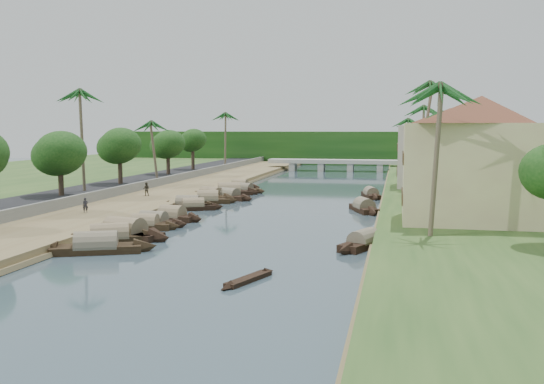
% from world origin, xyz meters
% --- Properties ---
extents(ground, '(220.00, 220.00, 0.00)m').
position_xyz_m(ground, '(0.00, 0.00, 0.00)').
color(ground, '#374A53').
rests_on(ground, ground).
extents(left_bank, '(10.00, 180.00, 0.80)m').
position_xyz_m(left_bank, '(-16.00, 20.00, 0.40)').
color(left_bank, brown).
rests_on(left_bank, ground).
extents(right_bank, '(16.00, 180.00, 1.20)m').
position_xyz_m(right_bank, '(19.00, 20.00, 0.60)').
color(right_bank, '#29491D').
rests_on(right_bank, ground).
extents(road, '(8.00, 180.00, 1.40)m').
position_xyz_m(road, '(-24.50, 20.00, 0.70)').
color(road, black).
rests_on(road, ground).
extents(retaining_wall, '(0.40, 180.00, 1.10)m').
position_xyz_m(retaining_wall, '(-20.20, 20.00, 1.35)').
color(retaining_wall, slate).
rests_on(retaining_wall, left_bank).
extents(treeline, '(120.00, 14.00, 8.00)m').
position_xyz_m(treeline, '(0.00, 100.00, 4.00)').
color(treeline, '#123A10').
rests_on(treeline, ground).
extents(bridge, '(28.00, 4.00, 2.40)m').
position_xyz_m(bridge, '(0.00, 72.00, 1.72)').
color(bridge, '#A4A299').
rests_on(bridge, ground).
extents(building_near, '(14.85, 14.85, 10.20)m').
position_xyz_m(building_near, '(18.99, -2.00, 6.38)').
color(building_near, beige).
rests_on(building_near, right_bank).
extents(building_mid, '(14.11, 14.11, 9.70)m').
position_xyz_m(building_mid, '(19.99, 14.00, 6.13)').
color(building_mid, tan).
rests_on(building_mid, right_bank).
extents(building_far, '(15.59, 15.59, 10.20)m').
position_xyz_m(building_far, '(18.99, 28.00, 6.38)').
color(building_far, '#BFB5A6').
rests_on(building_far, right_bank).
extents(building_distant, '(12.62, 12.62, 9.20)m').
position_xyz_m(building_distant, '(19.99, 48.00, 5.88)').
color(building_distant, beige).
rests_on(building_distant, right_bank).
extents(sampan_0, '(8.72, 4.97, 2.29)m').
position_xyz_m(sampan_0, '(-8.29, -14.34, 0.42)').
color(sampan_0, black).
rests_on(sampan_0, ground).
extents(sampan_1, '(9.10, 4.10, 2.59)m').
position_xyz_m(sampan_1, '(-8.85, -8.56, 0.42)').
color(sampan_1, black).
rests_on(sampan_1, ground).
extents(sampan_2, '(8.25, 5.54, 2.23)m').
position_xyz_m(sampan_2, '(-9.16, -10.59, 0.42)').
color(sampan_2, black).
rests_on(sampan_2, ground).
extents(sampan_3, '(7.13, 2.24, 1.93)m').
position_xyz_m(sampan_3, '(-9.03, -2.37, 0.41)').
color(sampan_3, black).
rests_on(sampan_3, ground).
extents(sampan_4, '(6.65, 1.97, 1.91)m').
position_xyz_m(sampan_4, '(-9.04, -4.15, 0.41)').
color(sampan_4, black).
rests_on(sampan_4, ground).
extents(sampan_5, '(6.84, 2.82, 2.14)m').
position_xyz_m(sampan_5, '(-8.52, 1.06, 0.41)').
color(sampan_5, black).
rests_on(sampan_5, ground).
extents(sampan_6, '(7.39, 2.62, 2.17)m').
position_xyz_m(sampan_6, '(-9.95, 9.44, 0.42)').
color(sampan_6, black).
rests_on(sampan_6, ground).
extents(sampan_7, '(6.73, 3.95, 1.85)m').
position_xyz_m(sampan_7, '(-9.03, 8.61, 0.40)').
color(sampan_7, black).
rests_on(sampan_7, ground).
extents(sampan_8, '(7.48, 3.92, 2.26)m').
position_xyz_m(sampan_8, '(-9.34, 14.67, 0.42)').
color(sampan_8, black).
rests_on(sampan_8, ground).
extents(sampan_9, '(7.92, 4.72, 2.05)m').
position_xyz_m(sampan_9, '(-8.10, 18.99, 0.41)').
color(sampan_9, black).
rests_on(sampan_9, ground).
extents(sampan_10, '(7.96, 4.95, 2.21)m').
position_xyz_m(sampan_10, '(-10.29, 19.00, 0.42)').
color(sampan_10, black).
rests_on(sampan_10, ground).
extents(sampan_11, '(8.69, 4.76, 2.43)m').
position_xyz_m(sampan_11, '(-9.35, 23.93, 0.42)').
color(sampan_11, black).
rests_on(sampan_11, ground).
extents(sampan_12, '(7.31, 3.76, 1.80)m').
position_xyz_m(sampan_12, '(-8.33, 27.65, 0.40)').
color(sampan_12, black).
rests_on(sampan_12, ground).
extents(sampan_13, '(6.73, 2.43, 1.86)m').
position_xyz_m(sampan_13, '(-10.08, 32.33, 0.41)').
color(sampan_13, black).
rests_on(sampan_13, ground).
extents(sampan_14, '(4.33, 7.56, 1.90)m').
position_xyz_m(sampan_14, '(10.19, -8.53, 0.41)').
color(sampan_14, black).
rests_on(sampan_14, ground).
extents(sampan_15, '(4.21, 7.82, 2.10)m').
position_xyz_m(sampan_15, '(9.13, 11.24, 0.41)').
color(sampan_15, black).
rests_on(sampan_15, ground).
extents(sampan_16, '(3.19, 7.81, 1.92)m').
position_xyz_m(sampan_16, '(9.26, 24.71, 0.41)').
color(sampan_16, black).
rests_on(sampan_16, ground).
extents(canoe_0, '(2.55, 5.35, 0.72)m').
position_xyz_m(canoe_0, '(4.23, -19.94, 0.10)').
color(canoe_0, black).
rests_on(canoe_0, ground).
extents(canoe_1, '(5.17, 3.31, 0.87)m').
position_xyz_m(canoe_1, '(-9.68, -2.44, 0.10)').
color(canoe_1, black).
rests_on(canoe_1, ground).
extents(canoe_2, '(5.62, 2.35, 0.82)m').
position_xyz_m(canoe_2, '(-10.23, 22.06, 0.10)').
color(canoe_2, black).
rests_on(canoe_2, ground).
extents(palm_0, '(3.20, 3.20, 12.06)m').
position_xyz_m(palm_0, '(15.00, -9.39, 11.45)').
color(palm_0, brown).
rests_on(palm_0, ground).
extents(palm_1, '(3.20, 3.20, 10.56)m').
position_xyz_m(palm_1, '(16.00, 7.23, 10.01)').
color(palm_1, brown).
rests_on(palm_1, ground).
extents(palm_2, '(3.20, 3.20, 14.35)m').
position_xyz_m(palm_2, '(15.00, 19.89, 13.67)').
color(palm_2, brown).
rests_on(palm_2, ground).
extents(palm_3, '(3.20, 3.20, 12.22)m').
position_xyz_m(palm_3, '(16.00, 37.07, 11.60)').
color(palm_3, brown).
rests_on(palm_3, ground).
extents(palm_5, '(3.20, 3.20, 13.32)m').
position_xyz_m(palm_5, '(-24.00, 12.45, 12.86)').
color(palm_5, brown).
rests_on(palm_5, ground).
extents(palm_6, '(3.20, 3.20, 9.80)m').
position_xyz_m(palm_6, '(-22.00, 29.58, 9.48)').
color(palm_6, brown).
rests_on(palm_6, ground).
extents(palm_7, '(3.20, 3.20, 10.67)m').
position_xyz_m(palm_7, '(14.00, 54.79, 10.11)').
color(palm_7, brown).
rests_on(palm_7, ground).
extents(palm_8, '(3.20, 3.20, 11.80)m').
position_xyz_m(palm_8, '(-20.50, 60.63, 11.40)').
color(palm_8, brown).
rests_on(palm_8, ground).
extents(tree_2, '(5.53, 5.53, 6.89)m').
position_xyz_m(tree_2, '(-24.00, 7.46, 5.96)').
color(tree_2, '#3F2F24').
rests_on(tree_2, ground).
extents(tree_3, '(5.41, 5.41, 7.28)m').
position_xyz_m(tree_3, '(-24.00, 22.12, 6.38)').
color(tree_3, '#3F2F24').
rests_on(tree_3, ground).
extents(tree_4, '(5.14, 5.14, 6.92)m').
position_xyz_m(tree_4, '(-24.00, 39.51, 6.14)').
color(tree_4, '#3F2F24').
rests_on(tree_4, ground).
extents(tree_5, '(4.55, 4.55, 7.10)m').
position_xyz_m(tree_5, '(-24.00, 51.65, 6.54)').
color(tree_5, '#3F2F24').
rests_on(tree_5, ground).
extents(tree_6, '(4.54, 4.54, 6.98)m').
position_xyz_m(tree_6, '(24.00, 29.96, 6.22)').
color(tree_6, '#3F2F24').
rests_on(tree_6, ground).
extents(person_near, '(0.62, 0.55, 1.43)m').
position_xyz_m(person_near, '(-16.51, -0.85, 1.52)').
color(person_near, '#24242B').
rests_on(person_near, left_bank).
extents(person_far, '(0.89, 0.76, 1.59)m').
position_xyz_m(person_far, '(-16.85, 14.18, 1.59)').
color(person_far, '#353025').
rests_on(person_far, left_bank).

